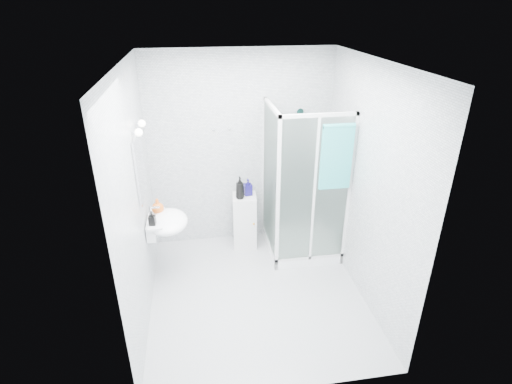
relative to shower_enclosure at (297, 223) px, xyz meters
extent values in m
cube|color=silver|center=(-0.67, -0.77, 0.85)|extent=(2.40, 2.60, 2.60)
cube|color=#AEB1B3|center=(-0.67, -0.77, -0.44)|extent=(2.40, 2.60, 0.01)
cube|color=white|center=(-0.67, -0.77, 2.15)|extent=(2.40, 2.60, 0.01)
cube|color=white|center=(0.08, 0.08, -0.39)|extent=(0.90, 0.90, 0.12)
cube|color=silver|center=(-0.35, 0.08, 1.53)|extent=(0.04, 0.90, 0.04)
cube|color=silver|center=(0.08, -0.35, 1.53)|extent=(0.90, 0.04, 0.04)
cube|color=silver|center=(-0.35, -0.35, 0.55)|extent=(0.04, 0.04, 2.00)
cube|color=white|center=(-0.36, 0.08, 0.59)|extent=(0.02, 0.82, 1.84)
cube|color=white|center=(0.08, -0.36, 0.59)|extent=(0.82, 0.02, 1.84)
cube|color=silver|center=(0.08, -0.35, 0.59)|extent=(0.03, 0.04, 1.84)
cylinder|color=silver|center=(0.08, 0.47, 0.90)|extent=(0.02, 0.02, 1.00)
cylinder|color=silver|center=(0.08, 0.44, 1.37)|extent=(0.09, 0.05, 0.09)
cylinder|color=silver|center=(0.13, 0.50, 0.60)|extent=(0.12, 0.04, 0.12)
cylinder|color=silver|center=(0.36, -0.39, 1.33)|extent=(0.03, 0.05, 0.03)
cube|color=white|center=(-1.81, -0.32, 0.30)|extent=(0.10, 0.40, 0.18)
ellipsoid|color=white|center=(-1.63, -0.32, 0.35)|extent=(0.46, 0.56, 0.20)
cube|color=white|center=(-1.75, -0.32, 0.40)|extent=(0.16, 0.50, 0.02)
cylinder|color=silver|center=(-1.81, -0.32, 0.48)|extent=(0.04, 0.04, 0.16)
cylinder|color=silver|center=(-1.76, -0.32, 0.55)|extent=(0.12, 0.02, 0.02)
cube|color=white|center=(-1.85, -0.32, 1.05)|extent=(0.02, 0.60, 0.70)
cylinder|color=silver|center=(-1.84, -0.48, 1.47)|extent=(0.05, 0.04, 0.04)
sphere|color=white|center=(-1.80, -0.48, 1.47)|extent=(0.08, 0.08, 0.08)
cylinder|color=silver|center=(-1.84, -0.16, 1.47)|extent=(0.05, 0.04, 0.04)
sphere|color=white|center=(-1.80, -0.16, 1.47)|extent=(0.08, 0.08, 0.08)
cylinder|color=silver|center=(-1.02, 0.50, 1.17)|extent=(0.02, 0.04, 0.02)
sphere|color=silver|center=(-1.02, 0.48, 1.17)|extent=(0.03, 0.03, 0.03)
cylinder|color=silver|center=(-0.82, 0.50, 1.17)|extent=(0.02, 0.04, 0.02)
sphere|color=silver|center=(-0.82, 0.48, 1.17)|extent=(0.03, 0.03, 0.03)
cube|color=silver|center=(-0.66, 0.29, -0.07)|extent=(0.34, 0.34, 0.75)
cube|color=silver|center=(-0.66, 0.14, -0.07)|extent=(0.28, 0.03, 0.64)
sphere|color=orange|center=(-0.56, 0.13, -0.03)|extent=(0.03, 0.03, 0.03)
cube|color=teal|center=(0.30, -0.40, 1.05)|extent=(0.36, 0.04, 0.74)
cylinder|color=teal|center=(0.30, -0.40, 1.42)|extent=(0.36, 0.05, 0.05)
imported|color=black|center=(-0.73, 0.24, 0.46)|extent=(0.12, 0.12, 0.30)
imported|color=#140E58|center=(-0.61, 0.33, 0.42)|extent=(0.11, 0.12, 0.22)
imported|color=#CB5817|center=(-1.74, -0.20, 0.50)|extent=(0.15, 0.15, 0.18)
imported|color=black|center=(-1.78, -0.47, 0.49)|extent=(0.08, 0.08, 0.16)
camera|label=1|loc=(-1.25, -4.40, 2.65)|focal=28.00mm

